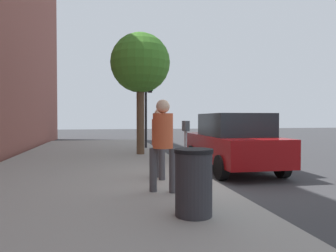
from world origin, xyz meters
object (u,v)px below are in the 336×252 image
object	(u,v)px
trash_bin	(194,182)
parking_meter	(186,136)
street_tree	(140,64)
pedestrian_bystander	(163,137)
pedestrian_at_meter	(159,138)
traffic_signal	(148,99)
parked_sedan_near	(233,142)

from	to	relation	value
trash_bin	parking_meter	bearing A→B (deg)	-12.67
parking_meter	trash_bin	size ratio (longest dim) A/B	1.40
street_tree	trash_bin	size ratio (longest dim) A/B	4.93
street_tree	pedestrian_bystander	bearing A→B (deg)	177.35
street_tree	trash_bin	bearing A→B (deg)	179.11
parking_meter	pedestrian_bystander	distance (m)	1.75
parking_meter	pedestrian_at_meter	size ratio (longest dim) A/B	0.83
pedestrian_bystander	traffic_signal	xyz separation A→B (m)	(9.38, -0.99, 1.32)
parking_meter	pedestrian_bystander	size ratio (longest dim) A/B	0.76
traffic_signal	trash_bin	size ratio (longest dim) A/B	3.56
pedestrian_bystander	trash_bin	size ratio (longest dim) A/B	1.83
pedestrian_at_meter	street_tree	distance (m)	5.94
parking_meter	street_tree	xyz separation A→B (m)	(5.16, 0.56, 2.70)
parking_meter	parked_sedan_near	xyz separation A→B (m)	(1.45, -1.90, -0.27)
parking_meter	pedestrian_bystander	world-z (taller)	pedestrian_bystander
pedestrian_bystander	trash_bin	distance (m)	1.67
pedestrian_at_meter	traffic_signal	xyz separation A→B (m)	(7.99, -0.82, 1.43)
traffic_signal	trash_bin	xyz separation A→B (m)	(-10.94, 0.81, -1.92)
parked_sedan_near	street_tree	world-z (taller)	street_tree
traffic_signal	trash_bin	bearing A→B (deg)	175.76
parking_meter	street_tree	bearing A→B (deg)	6.21
traffic_signal	pedestrian_bystander	bearing A→B (deg)	173.96
parked_sedan_near	street_tree	size ratio (longest dim) A/B	0.89
pedestrian_bystander	parked_sedan_near	distance (m)	4.07
pedestrian_at_meter	traffic_signal	bearing A→B (deg)	75.33
pedestrian_bystander	street_tree	bearing A→B (deg)	20.85
parked_sedan_near	traffic_signal	distance (m)	6.87
parked_sedan_near	traffic_signal	xyz separation A→B (m)	(6.42, 1.77, 1.68)
parked_sedan_near	trash_bin	world-z (taller)	parked_sedan_near
parking_meter	pedestrian_at_meter	world-z (taller)	pedestrian_at_meter
pedestrian_bystander	street_tree	distance (m)	7.17
parked_sedan_near	pedestrian_bystander	bearing A→B (deg)	136.99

